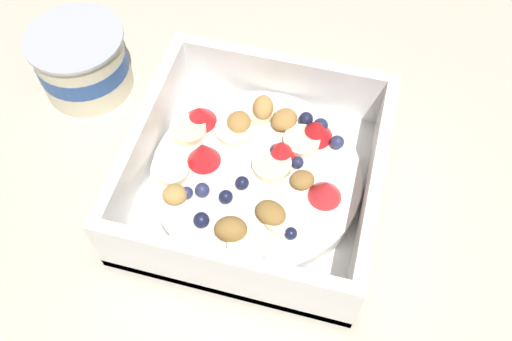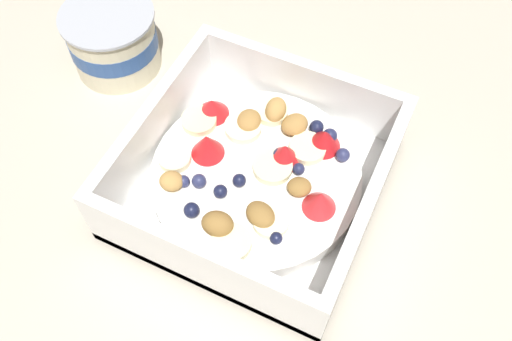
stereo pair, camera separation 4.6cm
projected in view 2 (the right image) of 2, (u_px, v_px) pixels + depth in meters
ground_plane at (272, 186)px, 0.49m from camera, size 2.40×2.40×0.00m
fruit_bowl at (256, 174)px, 0.47m from camera, size 0.20×0.20×0.07m
yogurt_cup at (113, 40)px, 0.54m from camera, size 0.09×0.09×0.06m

